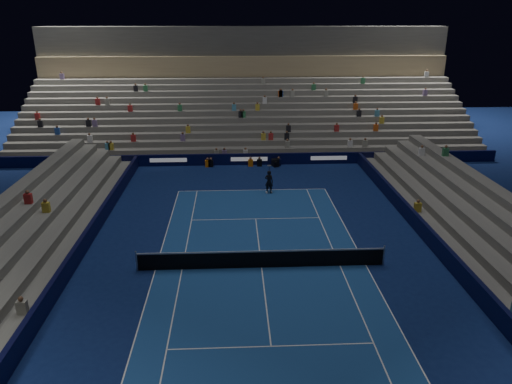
% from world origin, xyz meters
% --- Properties ---
extents(ground, '(90.00, 90.00, 0.00)m').
position_xyz_m(ground, '(0.00, 0.00, 0.00)').
color(ground, '#0D1C50').
rests_on(ground, ground).
extents(court_surface, '(10.97, 23.77, 0.01)m').
position_xyz_m(court_surface, '(0.00, 0.00, 0.01)').
color(court_surface, navy).
rests_on(court_surface, ground).
extents(sponsor_barrier_far, '(44.00, 0.25, 1.00)m').
position_xyz_m(sponsor_barrier_far, '(0.00, 18.50, 0.50)').
color(sponsor_barrier_far, black).
rests_on(sponsor_barrier_far, ground).
extents(sponsor_barrier_east, '(0.25, 37.00, 1.00)m').
position_xyz_m(sponsor_barrier_east, '(9.70, 0.00, 0.50)').
color(sponsor_barrier_east, black).
rests_on(sponsor_barrier_east, ground).
extents(sponsor_barrier_west, '(0.25, 37.00, 1.00)m').
position_xyz_m(sponsor_barrier_west, '(-9.70, 0.00, 0.50)').
color(sponsor_barrier_west, black).
rests_on(sponsor_barrier_west, ground).
extents(grandstand_main, '(44.00, 15.20, 11.20)m').
position_xyz_m(grandstand_main, '(0.00, 27.90, 3.38)').
color(grandstand_main, slate).
rests_on(grandstand_main, ground).
extents(grandstand_east, '(5.00, 37.00, 2.50)m').
position_xyz_m(grandstand_east, '(13.17, 0.00, 0.92)').
color(grandstand_east, slate).
rests_on(grandstand_east, ground).
extents(grandstand_west, '(5.00, 37.00, 2.50)m').
position_xyz_m(grandstand_west, '(-13.17, 0.00, 0.92)').
color(grandstand_west, slate).
rests_on(grandstand_west, ground).
extents(tennis_net, '(12.90, 0.10, 1.10)m').
position_xyz_m(tennis_net, '(0.00, 0.00, 0.50)').
color(tennis_net, '#B2B2B7').
rests_on(tennis_net, ground).
extents(tennis_player, '(0.73, 0.60, 1.72)m').
position_xyz_m(tennis_player, '(1.21, 11.26, 0.86)').
color(tennis_player, black).
rests_on(tennis_player, ground).
extents(broadcast_camera, '(0.67, 1.03, 0.65)m').
position_xyz_m(broadcast_camera, '(2.25, 17.85, 0.33)').
color(broadcast_camera, black).
rests_on(broadcast_camera, ground).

